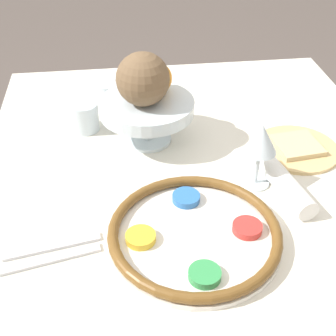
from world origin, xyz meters
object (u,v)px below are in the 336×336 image
(seder_plate, at_px, (195,233))
(orange_fruit, at_px, (156,78))
(bread_plate, at_px, (297,148))
(cup_near, at_px, (135,83))
(cup_far, at_px, (84,117))
(coconut, at_px, (143,79))
(napkin_roll, at_px, (284,183))
(wine_glass, at_px, (261,141))
(cup_mid, at_px, (111,95))
(fruit_stand, at_px, (147,110))

(seder_plate, height_order, orange_fruit, orange_fruit)
(bread_plate, xyz_separation_m, cup_near, (0.32, 0.35, 0.03))
(cup_far, bearing_deg, cup_near, -38.95)
(bread_plate, bearing_deg, cup_far, 72.39)
(coconut, distance_m, napkin_roll, 0.37)
(bread_plate, relative_size, napkin_roll, 1.01)
(wine_glass, distance_m, cup_mid, 0.47)
(napkin_roll, relative_size, cup_mid, 2.69)
(coconut, bearing_deg, napkin_roll, -129.22)
(wine_glass, xyz_separation_m, cup_near, (0.43, 0.22, -0.07))
(seder_plate, xyz_separation_m, orange_fruit, (0.38, 0.03, 0.13))
(orange_fruit, distance_m, cup_far, 0.21)
(wine_glass, height_order, bread_plate, wine_glass)
(fruit_stand, xyz_separation_m, orange_fruit, (0.04, -0.03, 0.06))
(bread_plate, height_order, napkin_roll, napkin_roll)
(wine_glass, distance_m, napkin_roll, 0.10)
(fruit_stand, bearing_deg, cup_mid, 24.57)
(fruit_stand, relative_size, cup_mid, 3.04)
(napkin_roll, bearing_deg, cup_mid, 40.17)
(napkin_roll, relative_size, cup_far, 2.69)
(bread_plate, height_order, cup_far, cup_far)
(fruit_stand, xyz_separation_m, cup_far, (0.07, 0.15, -0.05))
(wine_glass, xyz_separation_m, orange_fruit, (0.23, 0.18, 0.04))
(bread_plate, bearing_deg, napkin_roll, 150.85)
(fruit_stand, relative_size, orange_fruit, 2.97)
(wine_glass, height_order, coconut, coconut)
(wine_glass, bearing_deg, cup_mid, 38.21)
(orange_fruit, bearing_deg, fruit_stand, 145.53)
(coconut, xyz_separation_m, cup_far, (0.08, 0.14, -0.13))
(wine_glass, relative_size, fruit_stand, 0.66)
(coconut, xyz_separation_m, cup_near, (0.25, 0.01, -0.13))
(cup_near, bearing_deg, cup_far, 141.05)
(fruit_stand, distance_m, coconut, 0.08)
(coconut, bearing_deg, wine_glass, -130.25)
(coconut, distance_m, cup_far, 0.21)
(seder_plate, bearing_deg, bread_plate, -48.15)
(fruit_stand, xyz_separation_m, coconut, (-0.01, 0.01, 0.08))
(seder_plate, xyz_separation_m, wine_glass, (0.15, -0.16, 0.09))
(fruit_stand, xyz_separation_m, cup_mid, (0.18, 0.08, -0.05))
(cup_mid, xyz_separation_m, cup_far, (-0.11, 0.07, 0.00))
(fruit_stand, relative_size, coconut, 1.83)
(orange_fruit, height_order, cup_far, orange_fruit)
(cup_mid, bearing_deg, wine_glass, -141.79)
(seder_plate, relative_size, cup_near, 4.41)
(seder_plate, bearing_deg, orange_fruit, 4.27)
(bread_plate, bearing_deg, orange_fruit, 68.51)
(wine_glass, bearing_deg, seder_plate, 133.27)
(wine_glass, relative_size, bread_plate, 0.74)
(wine_glass, xyz_separation_m, napkin_roll, (-0.03, -0.05, -0.09))
(seder_plate, distance_m, coconut, 0.37)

